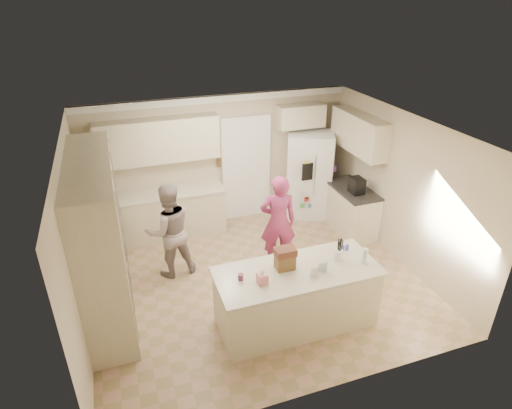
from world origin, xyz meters
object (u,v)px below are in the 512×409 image
object	(u,v)px
island_base	(296,298)
dollhouse_body	(285,262)
refrigerator	(309,175)
utensil_crock	(338,255)
coffee_maker	(357,186)
teen_boy	(169,231)
teen_girl	(278,222)
tissue_box	(262,278)

from	to	relation	value
island_base	dollhouse_body	xyz separation A→B (m)	(-0.15, 0.10, 0.60)
refrigerator	utensil_crock	size ratio (longest dim) A/B	12.00
refrigerator	coffee_maker	world-z (taller)	refrigerator
refrigerator	teen_boy	bearing A→B (deg)	-134.93
teen_girl	teen_boy	bearing A→B (deg)	2.31
island_base	tissue_box	bearing A→B (deg)	-169.70
teen_boy	teen_girl	world-z (taller)	teen_girl
refrigerator	utensil_crock	distance (m)	3.10
island_base	teen_boy	world-z (taller)	teen_boy
coffee_maker	teen_girl	world-z (taller)	teen_girl
island_base	coffee_maker	bearing A→B (deg)	42.83
utensil_crock	dollhouse_body	size ratio (longest dim) A/B	0.58
dollhouse_body	utensil_crock	bearing A→B (deg)	-3.58
refrigerator	coffee_maker	xyz separation A→B (m)	(0.46, -1.10, 0.17)
teen_boy	island_base	bearing A→B (deg)	122.20
utensil_crock	tissue_box	distance (m)	1.21
refrigerator	teen_girl	distance (m)	2.00
teen_boy	coffee_maker	bearing A→B (deg)	174.43
utensil_crock	dollhouse_body	xyz separation A→B (m)	(-0.80, 0.05, 0.04)
island_base	teen_boy	xyz separation A→B (m)	(-1.48, 1.81, 0.38)
dollhouse_body	teen_girl	distance (m)	1.46
coffee_maker	teen_boy	world-z (taller)	teen_boy
island_base	teen_girl	distance (m)	1.56
coffee_maker	utensil_crock	size ratio (longest dim) A/B	2.00
refrigerator	coffee_maker	bearing A→B (deg)	-43.47
coffee_maker	tissue_box	bearing A→B (deg)	-142.43
refrigerator	teen_boy	xyz separation A→B (m)	(-3.07, -1.19, -0.08)
refrigerator	teen_girl	xyz separation A→B (m)	(-1.29, -1.52, -0.06)
refrigerator	utensil_crock	xyz separation A→B (m)	(-0.94, -2.95, 0.10)
tissue_box	teen_girl	distance (m)	1.80
tissue_box	utensil_crock	bearing A→B (deg)	7.13
tissue_box	coffee_maker	bearing A→B (deg)	37.57
tissue_box	dollhouse_body	xyz separation A→B (m)	(0.40, 0.20, 0.04)
island_base	tissue_box	distance (m)	0.79
island_base	teen_girl	world-z (taller)	teen_girl
tissue_box	dollhouse_body	size ratio (longest dim) A/B	0.54
coffee_maker	island_base	xyz separation A→B (m)	(-2.05, -1.90, -0.63)
coffee_maker	tissue_box	world-z (taller)	coffee_maker
refrigerator	teen_girl	world-z (taller)	refrigerator
island_base	utensil_crock	xyz separation A→B (m)	(0.65, 0.05, 0.56)
tissue_box	teen_boy	xyz separation A→B (m)	(-0.93, 1.91, -0.17)
refrigerator	teen_girl	bearing A→B (deg)	-106.36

